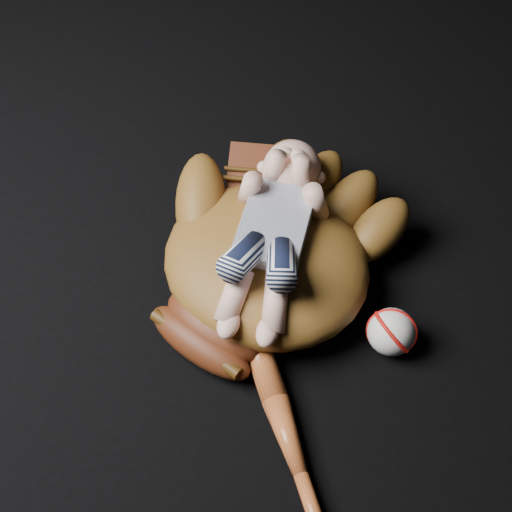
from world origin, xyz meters
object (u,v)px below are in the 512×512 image
Objects in this scene: baseball at (392,332)px; baseball_bat at (281,416)px; baseball_glove at (266,256)px; newborn_baby at (271,237)px.

baseball_bat is at bearing -116.96° from baseball.
newborn_baby reaches higher than baseball_glove.
baseball_bat is 0.24m from baseball.
baseball_bat is at bearing -47.26° from baseball_glove.
baseball_glove is 1.09× the size of baseball_bat.
newborn_baby is 0.26m from baseball.
baseball_bat is (0.14, -0.24, -0.06)m from baseball_glove.
baseball_glove is 1.32× the size of newborn_baby.
baseball_glove is 0.06m from newborn_baby.
baseball is at bearing 7.00° from baseball_glove.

